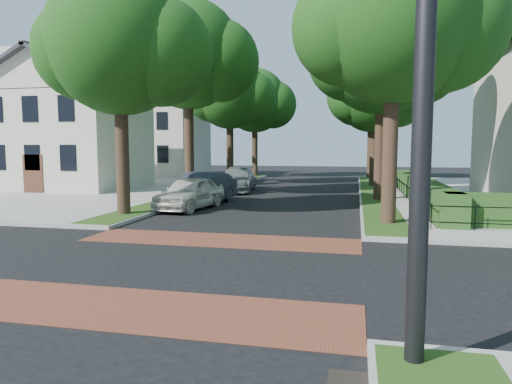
% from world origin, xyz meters
% --- Properties ---
extents(ground, '(120.00, 120.00, 0.00)m').
position_xyz_m(ground, '(0.00, 0.00, 0.00)').
color(ground, black).
rests_on(ground, ground).
extents(sidewalk_nw, '(30.00, 30.00, 0.15)m').
position_xyz_m(sidewalk_nw, '(-19.50, 19.00, 0.07)').
color(sidewalk_nw, gray).
rests_on(sidewalk_nw, ground).
extents(crosswalk_far, '(9.00, 2.20, 0.01)m').
position_xyz_m(crosswalk_far, '(0.00, 3.20, 0.01)').
color(crosswalk_far, brown).
rests_on(crosswalk_far, ground).
extents(crosswalk_near, '(9.00, 2.20, 0.01)m').
position_xyz_m(crosswalk_near, '(0.00, -3.20, 0.01)').
color(crosswalk_near, brown).
rests_on(crosswalk_near, ground).
extents(storm_drain, '(0.65, 0.45, 0.01)m').
position_xyz_m(storm_drain, '(4.30, -5.00, 0.01)').
color(storm_drain, black).
rests_on(storm_drain, ground).
extents(grass_strip_ne, '(1.60, 29.80, 0.02)m').
position_xyz_m(grass_strip_ne, '(5.40, 19.10, 0.16)').
color(grass_strip_ne, '#224012').
rests_on(grass_strip_ne, sidewalk_ne).
extents(grass_strip_nw, '(1.60, 29.80, 0.02)m').
position_xyz_m(grass_strip_nw, '(-5.40, 19.10, 0.16)').
color(grass_strip_nw, '#224012').
rests_on(grass_strip_nw, sidewalk_nw).
extents(tree_right_near, '(7.75, 6.67, 10.66)m').
position_xyz_m(tree_right_near, '(5.60, 7.24, 7.63)').
color(tree_right_near, black).
rests_on(tree_right_near, sidewalk_ne).
extents(tree_right_mid, '(8.25, 7.09, 11.22)m').
position_xyz_m(tree_right_mid, '(5.61, 15.25, 7.99)').
color(tree_right_mid, black).
rests_on(tree_right_mid, sidewalk_ne).
extents(tree_right_far, '(7.25, 6.23, 9.74)m').
position_xyz_m(tree_right_far, '(5.60, 24.22, 6.91)').
color(tree_right_far, black).
rests_on(tree_right_far, sidewalk_ne).
extents(tree_right_back, '(7.50, 6.45, 10.20)m').
position_xyz_m(tree_right_back, '(5.60, 33.23, 7.27)').
color(tree_right_back, black).
rests_on(tree_right_back, sidewalk_ne).
extents(tree_left_near, '(7.50, 6.45, 10.20)m').
position_xyz_m(tree_left_near, '(-5.40, 7.23, 7.27)').
color(tree_left_near, black).
rests_on(tree_left_near, sidewalk_nw).
extents(tree_left_mid, '(8.00, 6.88, 11.48)m').
position_xyz_m(tree_left_mid, '(-5.39, 15.24, 8.34)').
color(tree_left_mid, black).
rests_on(tree_left_mid, sidewalk_nw).
extents(tree_left_far, '(7.00, 6.02, 9.86)m').
position_xyz_m(tree_left_far, '(-5.40, 24.22, 7.12)').
color(tree_left_far, black).
rests_on(tree_left_far, sidewalk_nw).
extents(tree_left_back, '(7.75, 6.66, 10.44)m').
position_xyz_m(tree_left_back, '(-5.40, 33.24, 7.41)').
color(tree_left_back, black).
rests_on(tree_left_back, sidewalk_nw).
extents(hedge_main_road, '(1.00, 18.00, 1.20)m').
position_xyz_m(hedge_main_road, '(7.70, 15.00, 0.75)').
color(hedge_main_road, '#224919').
rests_on(hedge_main_road, sidewalk_ne).
extents(fence_main_road, '(0.06, 18.00, 0.90)m').
position_xyz_m(fence_main_road, '(6.90, 15.00, 0.60)').
color(fence_main_road, black).
rests_on(fence_main_road, sidewalk_ne).
extents(house_left_near, '(10.00, 9.00, 10.14)m').
position_xyz_m(house_left_near, '(-15.49, 17.99, 5.04)').
color(house_left_near, beige).
rests_on(house_left_near, sidewalk_nw).
extents(house_left_far, '(10.00, 9.00, 10.14)m').
position_xyz_m(house_left_far, '(-15.49, 31.99, 5.04)').
color(house_left_far, beige).
rests_on(house_left_far, sidewalk_nw).
extents(traffic_signal, '(2.17, 2.00, 8.00)m').
position_xyz_m(traffic_signal, '(4.89, -4.41, 4.71)').
color(traffic_signal, black).
rests_on(traffic_signal, sidewalk_se).
extents(parked_car_front, '(2.55, 4.92, 1.60)m').
position_xyz_m(parked_car_front, '(-3.60, 9.97, 0.80)').
color(parked_car_front, silver).
rests_on(parked_car_front, ground).
extents(parked_car_middle, '(2.62, 5.37, 1.70)m').
position_xyz_m(parked_car_middle, '(-3.60, 11.73, 0.85)').
color(parked_car_middle, '#222833').
rests_on(parked_car_middle, ground).
extents(parked_car_rear, '(2.83, 5.75, 1.61)m').
position_xyz_m(parked_car_rear, '(-3.60, 18.96, 0.80)').
color(parked_car_rear, gray).
rests_on(parked_car_rear, ground).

